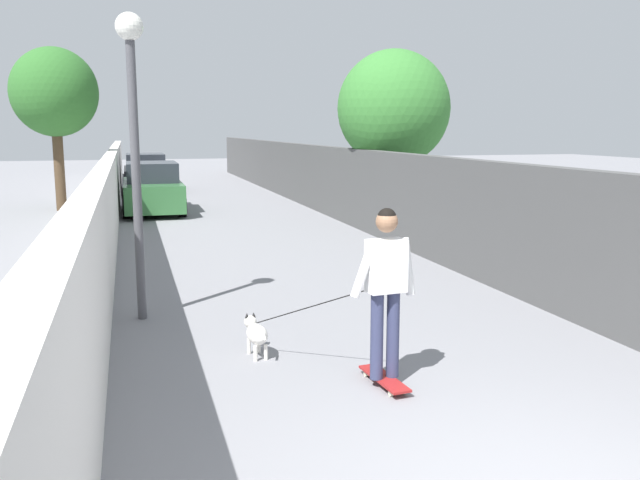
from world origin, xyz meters
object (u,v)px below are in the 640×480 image
(tree_right_mid, at_px, (394,109))
(dog, at_px, (257,333))
(car_near, at_px, (152,189))
(lamp_post, at_px, (133,112))
(person_skateboarder, at_px, (386,279))
(car_far, at_px, (146,174))
(skateboard, at_px, (384,379))
(tree_left_near, at_px, (54,93))

(tree_right_mid, xyz_separation_m, dog, (-9.14, 5.37, -2.79))
(car_near, bearing_deg, lamp_post, 177.13)
(person_skateboarder, bearing_deg, dog, 41.27)
(car_near, xyz_separation_m, car_far, (7.17, 0.00, 0.00))
(skateboard, distance_m, car_near, 15.22)
(tree_left_near, distance_m, person_skateboarder, 17.15)
(dog, height_order, car_near, car_near)
(lamp_post, bearing_deg, car_near, -2.87)
(skateboard, distance_m, person_skateboarder, 1.03)
(tree_right_mid, xyz_separation_m, car_far, (11.92, 6.00, -2.35))
(dog, xyz_separation_m, car_far, (21.06, 0.62, 0.44))
(skateboard, xyz_separation_m, car_near, (15.11, 1.70, 0.65))
(tree_left_near, bearing_deg, lamp_post, -170.69)
(skateboard, relative_size, car_far, 0.19)
(person_skateboarder, relative_size, dog, 1.12)
(car_near, bearing_deg, car_far, 0.00)
(skateboard, relative_size, car_near, 0.19)
(tree_right_mid, relative_size, car_far, 1.06)
(tree_left_near, relative_size, car_far, 1.16)
(tree_left_near, relative_size, car_near, 1.20)
(lamp_post, relative_size, person_skateboarder, 2.34)
(dog, relative_size, car_near, 0.37)
(tree_left_near, height_order, skateboard, tree_left_near)
(person_skateboarder, bearing_deg, tree_right_mid, -22.50)
(tree_left_near, relative_size, lamp_post, 1.25)
(person_skateboarder, bearing_deg, tree_left_near, 15.26)
(tree_left_near, distance_m, car_near, 4.21)
(tree_right_mid, distance_m, car_near, 8.00)
(person_skateboarder, relative_size, car_far, 0.40)
(tree_right_mid, height_order, skateboard, tree_right_mid)
(dog, bearing_deg, car_near, 2.57)
(person_skateboarder, bearing_deg, car_far, 4.36)
(tree_right_mid, bearing_deg, dog, 149.57)
(lamp_post, relative_size, car_near, 0.96)
(tree_left_near, bearing_deg, tree_right_mid, -124.41)
(lamp_post, height_order, skateboard, lamp_post)
(lamp_post, xyz_separation_m, dog, (-1.93, -1.22, -2.51))
(lamp_post, relative_size, dog, 2.61)
(skateboard, height_order, car_near, car_near)
(dog, distance_m, car_far, 21.07)
(lamp_post, bearing_deg, dog, -147.66)
(tree_left_near, xyz_separation_m, lamp_post, (-13.21, -2.17, -0.85))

